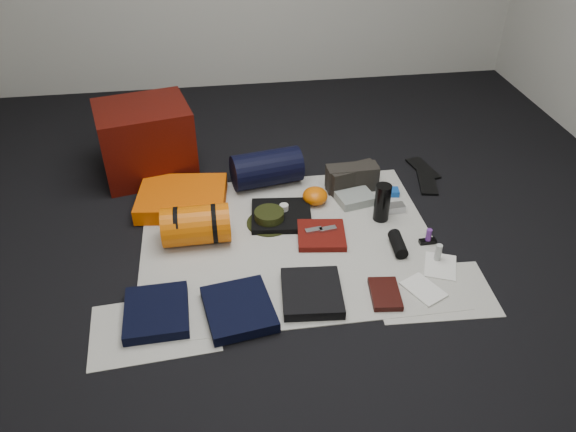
{
  "coord_description": "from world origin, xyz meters",
  "views": [
    {
      "loc": [
        -0.35,
        -2.41,
        1.92
      ],
      "look_at": [
        0.01,
        0.1,
        0.1
      ],
      "focal_mm": 35.0,
      "sensor_mm": 36.0,
      "label": 1
    }
  ],
  "objects": [
    {
      "name": "trousers_charcoal",
      "position": [
        0.05,
        -0.45,
        0.03
      ],
      "size": [
        0.31,
        0.35,
        0.05
      ],
      "primitive_type": "cube",
      "rotation": [
        0.0,
        0.0,
        -0.09
      ],
      "color": "black",
      "rests_on": "newspaper_mat"
    },
    {
      "name": "sunglasses",
      "position": [
        0.75,
        -0.13,
        0.02
      ],
      "size": [
        0.09,
        0.04,
        0.02
      ],
      "primitive_type": "cube",
      "rotation": [
        0.0,
        0.0,
        0.03
      ],
      "color": "black",
      "rests_on": "newspaper_mat"
    },
    {
      "name": "hiking_boot_right",
      "position": [
        0.47,
        0.47,
        0.09
      ],
      "size": [
        0.32,
        0.13,
        0.16
      ],
      "primitive_type": "cube",
      "rotation": [
        0.0,
        0.0,
        0.02
      ],
      "color": "black",
      "rests_on": "newspaper_mat"
    },
    {
      "name": "paperback_book",
      "position": [
        0.4,
        -0.5,
        0.02
      ],
      "size": [
        0.16,
        0.23,
        0.03
      ],
      "primitive_type": "cube",
      "rotation": [
        0.0,
        0.0,
        -0.11
      ],
      "color": "black",
      "rests_on": "newspaper_mat"
    },
    {
      "name": "trousers_navy_a",
      "position": [
        -0.69,
        -0.48,
        0.03
      ],
      "size": [
        0.3,
        0.34,
        0.05
      ],
      "primitive_type": "cube",
      "rotation": [
        0.0,
        0.0,
        0.03
      ],
      "color": "black",
      "rests_on": "newspaper_mat"
    },
    {
      "name": "water_bottle",
      "position": [
        0.56,
        0.13,
        0.12
      ],
      "size": [
        0.09,
        0.09,
        0.23
      ],
      "primitive_type": "cylinder",
      "rotation": [
        0.0,
        0.0,
        0.04
      ],
      "color": "black",
      "rests_on": "newspaper_mat"
    },
    {
      "name": "newspaper_sheet_front_right",
      "position": [
        0.65,
        -0.5,
        0.0
      ],
      "size": [
        0.6,
        0.43,
        0.0
      ],
      "primitive_type": "cube",
      "rotation": [
        0.0,
        0.0,
        -0.05
      ],
      "color": "silver",
      "rests_on": "floor"
    },
    {
      "name": "orange_stuff_sack",
      "position": [
        0.21,
        0.34,
        0.06
      ],
      "size": [
        0.15,
        0.15,
        0.1
      ],
      "primitive_type": "ellipsoid",
      "rotation": [
        0.0,
        0.0,
        -0.01
      ],
      "color": "#CC5603",
      "rests_on": "newspaper_mat"
    },
    {
      "name": "red_shirt",
      "position": [
        0.18,
        -0.0,
        0.02
      ],
      "size": [
        0.29,
        0.29,
        0.03
      ],
      "primitive_type": "cube",
      "rotation": [
        0.0,
        0.0,
        -0.13
      ],
      "color": "#560E09",
      "rests_on": "newspaper_mat"
    },
    {
      "name": "stuff_sack",
      "position": [
        -0.5,
        0.07,
        0.11
      ],
      "size": [
        0.37,
        0.22,
        0.21
      ],
      "primitive_type": "cylinder",
      "rotation": [
        0.0,
        1.57,
        0.01
      ],
      "color": "#CC5603",
      "rests_on": "newspaper_mat"
    },
    {
      "name": "navy_duffel",
      "position": [
        -0.05,
        0.6,
        0.12
      ],
      "size": [
        0.46,
        0.3,
        0.22
      ],
      "primitive_type": "cylinder",
      "rotation": [
        0.0,
        1.57,
        0.18
      ],
      "color": "black",
      "rests_on": "newspaper_mat"
    },
    {
      "name": "flip_flop_right",
      "position": [
        0.96,
        0.46,
        0.01
      ],
      "size": [
        0.16,
        0.3,
        0.02
      ],
      "primitive_type": "cube",
      "rotation": [
        0.0,
        0.0,
        -0.21
      ],
      "color": "black",
      "rests_on": "floor"
    },
    {
      "name": "boonie_brim",
      "position": [
        -0.09,
        0.17,
        0.01
      ],
      "size": [
        0.28,
        0.28,
        0.01
      ],
      "primitive_type": "cylinder",
      "rotation": [
        0.0,
        0.0,
        0.08
      ],
      "color": "black",
      "rests_on": "newspaper_mat"
    },
    {
      "name": "map_printout",
      "position": [
        0.75,
        -0.33,
        0.01
      ],
      "size": [
        0.22,
        0.25,
        0.01
      ],
      "primitive_type": "cube",
      "rotation": [
        0.0,
        0.0,
        -0.39
      ],
      "color": "silver",
      "rests_on": "newspaper_mat"
    },
    {
      "name": "toiletry_clear",
      "position": [
        0.75,
        -0.28,
        0.06
      ],
      "size": [
        0.04,
        0.04,
        0.1
      ],
      "primitive_type": "cylinder",
      "rotation": [
        0.0,
        0.0,
        -0.4
      ],
      "color": "#A5AAA6",
      "rests_on": "newspaper_mat"
    },
    {
      "name": "black_tshirt",
      "position": [
        -0.01,
        0.22,
        0.02
      ],
      "size": [
        0.37,
        0.35,
        0.03
      ],
      "primitive_type": "cube",
      "rotation": [
        0.0,
        0.0,
        -0.1
      ],
      "color": "black",
      "rests_on": "newspaper_mat"
    },
    {
      "name": "toiletry_purple",
      "position": [
        0.75,
        -0.13,
        0.05
      ],
      "size": [
        0.03,
        0.03,
        0.09
      ],
      "primitive_type": "cylinder",
      "rotation": [
        0.0,
        0.0,
        -0.13
      ],
      "color": "#5A277F",
      "rests_on": "newspaper_mat"
    },
    {
      "name": "tape_roll",
      "position": [
        0.01,
        0.25,
        0.06
      ],
      "size": [
        0.05,
        0.05,
        0.04
      ],
      "primitive_type": "cylinder",
      "color": "beige",
      "rests_on": "black_tshirt"
    },
    {
      "name": "sack_strap_left",
      "position": [
        -0.6,
        0.07,
        0.11
      ],
      "size": [
        0.02,
        0.22,
        0.22
      ],
      "primitive_type": "cylinder",
      "rotation": [
        0.0,
        1.57,
        0.0
      ],
      "color": "black",
      "rests_on": "newspaper_mat"
    },
    {
      "name": "energy_bar_a",
      "position": [
        0.14,
        0.02,
        0.05
      ],
      "size": [
        0.1,
        0.05,
        0.01
      ],
      "primitive_type": "cube",
      "rotation": [
        0.0,
        0.0,
        0.14
      ],
      "color": "#B3B3B8",
      "rests_on": "red_shirt"
    },
    {
      "name": "newspaper_mat",
      "position": [
        0.0,
        0.0,
        0.0
      ],
      "size": [
        1.6,
        1.3,
        0.01
      ],
      "primitive_type": "cube",
      "color": "silver",
      "rests_on": "floor"
    },
    {
      "name": "red_cabinet",
      "position": [
        -0.79,
        0.86,
        0.23
      ],
      "size": [
        0.65,
        0.58,
        0.47
      ],
      "primitive_type": "cube",
      "rotation": [
        0.0,
        0.0,
        0.22
      ],
      "color": "#430A04",
      "rests_on": "floor"
    },
    {
      "name": "floor",
      "position": [
        0.0,
        0.0,
        -0.01
      ],
      "size": [
        4.5,
        4.5,
        0.02
      ],
      "primitive_type": "cube",
      "color": "black",
      "rests_on": "ground"
    },
    {
      "name": "flip_flop_left",
      "position": [
        0.99,
        0.63,
        0.01
      ],
      "size": [
        0.16,
        0.3,
        0.02
      ],
      "primitive_type": "cube",
      "rotation": [
        0.0,
        0.0,
        0.21
      ],
      "color": "black",
      "rests_on": "floor"
    },
    {
      "name": "first_aid_pouch",
      "position": [
        0.45,
        0.32,
        0.03
      ],
      "size": [
        0.24,
        0.2,
        0.05
      ],
      "primitive_type": "cube",
      "rotation": [
        0.0,
        0.0,
        0.22
      ],
      "color": "gray",
      "rests_on": "newspaper_mat"
    },
    {
      "name": "speaker",
      "position": [
        0.57,
        -0.16,
        0.04
      ],
      "size": [
        0.08,
        0.18,
        0.07
      ],
      "primitive_type": "cylinder",
      "rotation": [
        1.57,
        0.0,
        -0.06
      ],
      "color": "black",
      "rests_on": "newspaper_mat"
    },
    {
      "name": "trousers_navy_b",
      "position": [
        -0.31,
        -0.51,
        0.03
      ],
      "size": [
        0.36,
        0.39,
        0.05
      ],
      "primitive_type": "cube",
      "rotation": [
        0.0,
        0.0,
        0.16
      ],
      "color": "black",
      "rests_on": "newspaper_mat"
    },
    {
      "name": "newspaper_sheet_front_left",
      "position": [
        -0.7,
        -0.55,
        0.0
      ],
      "size": [
        0.61,
        0.44,
        0.0
      ],
      "primitive_type": "cube",
      "rotation": [
        0.0,
        0.0,
        0.07
      ],
      "color": "silver",
      "rests_on": "floor"
    },
    {
      "name": "sack_strap_right",
      "position": [
        -0.4,
        0.07,
        0.11
      ],
      "size": [
        0.03,
        0.22,
        0.22
      ],
      "primitive_type": "cylinder",
      "rotation": [
        0.0,
        1.57,
        0.0
      ],
      "color": "black",
      "rests_on": "newspaper_mat"
    },
    {
      "name": "compact_camera",
      "position": [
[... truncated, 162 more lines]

